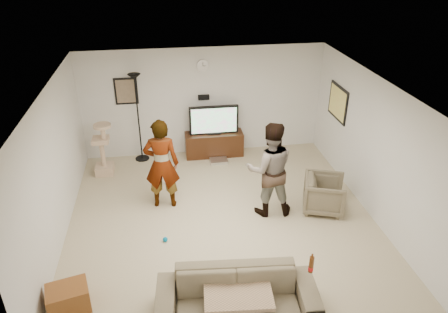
{
  "coord_description": "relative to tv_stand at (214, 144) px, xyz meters",
  "views": [
    {
      "loc": [
        -0.92,
        -6.31,
        4.6
      ],
      "look_at": [
        0.08,
        0.2,
        1.15
      ],
      "focal_mm": 33.72,
      "sensor_mm": 36.0,
      "label": 1
    }
  ],
  "objects": [
    {
      "name": "floor",
      "position": [
        -0.2,
        -2.5,
        -0.29
      ],
      "size": [
        5.5,
        5.5,
        0.02
      ],
      "primitive_type": "cube",
      "color": "#C7B291",
      "rests_on": "ground"
    },
    {
      "name": "ceiling",
      "position": [
        -0.2,
        -2.5,
        2.23
      ],
      "size": [
        5.5,
        5.5,
        0.02
      ],
      "primitive_type": "cube",
      "color": "white",
      "rests_on": "wall_back"
    },
    {
      "name": "wall_back",
      "position": [
        -0.2,
        0.25,
        0.97
      ],
      "size": [
        5.5,
        0.04,
        2.5
      ],
      "primitive_type": "cube",
      "color": "silver",
      "rests_on": "floor"
    },
    {
      "name": "wall_front",
      "position": [
        -0.2,
        -5.25,
        0.97
      ],
      "size": [
        5.5,
        0.04,
        2.5
      ],
      "primitive_type": "cube",
      "color": "silver",
      "rests_on": "floor"
    },
    {
      "name": "wall_left",
      "position": [
        -2.95,
        -2.5,
        0.97
      ],
      "size": [
        0.04,
        5.5,
        2.5
      ],
      "primitive_type": "cube",
      "color": "silver",
      "rests_on": "floor"
    },
    {
      "name": "wall_right",
      "position": [
        2.55,
        -2.5,
        0.97
      ],
      "size": [
        0.04,
        5.5,
        2.5
      ],
      "primitive_type": "cube",
      "color": "silver",
      "rests_on": "floor"
    },
    {
      "name": "wall_clock",
      "position": [
        -0.2,
        0.22,
        1.82
      ],
      "size": [
        0.26,
        0.04,
        0.26
      ],
      "primitive_type": "cylinder",
      "rotation": [
        1.57,
        0.0,
        0.0
      ],
      "color": "white",
      "rests_on": "wall_back"
    },
    {
      "name": "wall_speaker",
      "position": [
        -0.2,
        0.19,
        1.1
      ],
      "size": [
        0.25,
        0.1,
        0.1
      ],
      "primitive_type": "cube",
      "color": "black",
      "rests_on": "wall_back"
    },
    {
      "name": "picture_back",
      "position": [
        -1.9,
        0.23,
        1.32
      ],
      "size": [
        0.42,
        0.03,
        0.52
      ],
      "primitive_type": "cube",
      "color": "#73614D",
      "rests_on": "wall_back"
    },
    {
      "name": "picture_right",
      "position": [
        2.53,
        -0.9,
        1.22
      ],
      "size": [
        0.03,
        0.78,
        0.62
      ],
      "primitive_type": "cube",
      "color": "#FFD86F",
      "rests_on": "wall_right"
    },
    {
      "name": "tv_stand",
      "position": [
        0.0,
        0.0,
        0.0
      ],
      "size": [
        1.34,
        0.45,
        0.56
      ],
      "primitive_type": "cube",
      "color": "black",
      "rests_on": "floor"
    },
    {
      "name": "console_box",
      "position": [
        0.05,
        -0.4,
        -0.24
      ],
      "size": [
        0.4,
        0.3,
        0.07
      ],
      "primitive_type": "cube",
      "color": "silver",
      "rests_on": "floor"
    },
    {
      "name": "tv",
      "position": [
        0.0,
        0.0,
        0.61
      ],
      "size": [
        1.12,
        0.08,
        0.67
      ],
      "primitive_type": "cube",
      "color": "black",
      "rests_on": "tv_stand"
    },
    {
      "name": "tv_screen",
      "position": [
        0.0,
        -0.04,
        0.61
      ],
      "size": [
        1.03,
        0.01,
        0.59
      ],
      "primitive_type": "cube",
      "color": "#48E074",
      "rests_on": "tv"
    },
    {
      "name": "floor_lamp",
      "position": [
        -1.69,
        0.04,
        0.74
      ],
      "size": [
        0.32,
        0.32,
        2.03
      ],
      "primitive_type": "cylinder",
      "color": "black",
      "rests_on": "floor"
    },
    {
      "name": "cat_tree",
      "position": [
        -2.48,
        -0.52,
        0.31
      ],
      "size": [
        0.38,
        0.38,
        1.18
      ],
      "primitive_type": "cube",
      "rotation": [
        0.0,
        0.0,
        -0.01
      ],
      "color": "#CBAB8C",
      "rests_on": "floor"
    },
    {
      "name": "person_left",
      "position": [
        -1.23,
        -1.93,
        0.61
      ],
      "size": [
        0.68,
        0.49,
        1.77
      ],
      "primitive_type": "imported",
      "rotation": [
        0.0,
        0.0,
        3.04
      ],
      "color": "#9F9FA4",
      "rests_on": "floor"
    },
    {
      "name": "person_right",
      "position": [
        0.69,
        -2.46,
        0.62
      ],
      "size": [
        0.92,
        0.75,
        1.81
      ],
      "primitive_type": "imported",
      "rotation": [
        0.0,
        0.0,
        3.07
      ],
      "color": "#335683",
      "rests_on": "floor"
    },
    {
      "name": "sofa",
      "position": [
        -0.32,
        -4.78,
        0.04
      ],
      "size": [
        2.22,
        1.03,
        0.63
      ],
      "primitive_type": "imported",
      "rotation": [
        0.0,
        0.0,
        -0.09
      ],
      "color": "#6B604A",
      "rests_on": "floor"
    },
    {
      "name": "throw_blanket",
      "position": [
        -0.32,
        -4.78,
        0.15
      ],
      "size": [
        0.96,
        0.77,
        0.06
      ],
      "primitive_type": "cube",
      "rotation": [
        0.0,
        0.0,
        -0.09
      ],
      "color": "tan",
      "rests_on": "sofa"
    },
    {
      "name": "beer_bottle",
      "position": [
        0.67,
        -4.78,
        0.48
      ],
      "size": [
        0.06,
        0.06,
        0.25
      ],
      "primitive_type": "cylinder",
      "color": "#5A2E12",
      "rests_on": "sofa"
    },
    {
      "name": "armchair",
      "position": [
        1.74,
        -2.55,
        0.06
      ],
      "size": [
        0.93,
        0.92,
        0.67
      ],
      "primitive_type": "imported",
      "rotation": [
        0.0,
        0.0,
        1.24
      ],
      "color": "brown",
      "rests_on": "floor"
    },
    {
      "name": "side_table",
      "position": [
        -2.6,
        -4.32,
        -0.1
      ],
      "size": [
        0.63,
        0.53,
        0.37
      ],
      "primitive_type": "cube",
      "rotation": [
        0.0,
        0.0,
        0.24
      ],
      "color": "brown",
      "rests_on": "floor"
    },
    {
      "name": "toy_ball",
      "position": [
        -1.25,
        -3.06,
        -0.24
      ],
      "size": [
        0.08,
        0.08,
        0.08
      ],
      "primitive_type": "sphere",
      "color": "#006EA3",
      "rests_on": "floor"
    }
  ]
}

